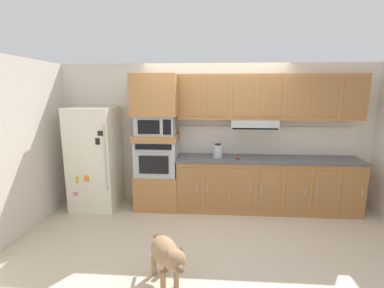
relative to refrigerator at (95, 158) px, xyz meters
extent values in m
plane|color=beige|center=(2.07, -0.68, -0.88)|extent=(9.60, 9.60, 0.00)
cube|color=beige|center=(2.07, 0.43, 0.37)|extent=(6.20, 0.12, 2.50)
cube|color=beige|center=(-0.73, -0.68, 0.37)|extent=(0.12, 7.10, 2.50)
cube|color=silver|center=(0.00, 0.00, 0.00)|extent=(0.76, 0.70, 1.76)
cylinder|color=silver|center=(0.33, -0.37, 0.10)|extent=(0.02, 0.02, 1.10)
cube|color=black|center=(0.27, -0.35, 0.49)|extent=(0.10, 0.01, 0.08)
cube|color=pink|center=(-0.22, -0.35, -0.53)|extent=(0.08, 0.01, 0.07)
cube|color=orange|center=(-0.01, -0.35, -0.26)|extent=(0.08, 0.01, 0.10)
cube|color=gold|center=(-0.17, -0.35, -0.28)|extent=(0.05, 0.01, 0.12)
cube|color=black|center=(0.21, -0.35, 0.36)|extent=(0.07, 0.01, 0.11)
cube|color=#A8703D|center=(1.08, 0.07, -0.58)|extent=(0.74, 0.62, 0.60)
cube|color=#A8AAAF|center=(1.08, 0.07, 0.02)|extent=(0.70, 0.58, 0.60)
cube|color=black|center=(1.08, -0.23, -0.04)|extent=(0.49, 0.01, 0.30)
cube|color=black|center=(1.08, -0.23, 0.26)|extent=(0.59, 0.01, 0.09)
cylinder|color=#A8AAAF|center=(1.08, -0.25, 0.15)|extent=(0.56, 0.02, 0.02)
cube|color=#A8703D|center=(1.08, 0.07, 0.37)|extent=(0.74, 0.62, 0.10)
cube|color=#A8AAAF|center=(1.08, 0.07, 0.58)|extent=(0.64, 0.53, 0.32)
cube|color=black|center=(1.01, -0.20, 0.58)|extent=(0.35, 0.01, 0.22)
cube|color=black|center=(1.30, -0.20, 0.58)|extent=(0.13, 0.01, 0.24)
cube|color=#A8703D|center=(1.08, 0.07, 1.08)|extent=(0.74, 0.62, 0.68)
cube|color=#A8703D|center=(2.96, 0.07, -0.44)|extent=(3.03, 0.60, 0.88)
cube|color=#9A6738|center=(1.66, -0.24, -0.42)|extent=(0.36, 0.01, 0.70)
cylinder|color=#BCBCC1|center=(1.79, -0.25, -0.42)|extent=(0.01, 0.01, 0.12)
cube|color=#9A6738|center=(2.10, -0.24, -0.42)|extent=(0.36, 0.01, 0.70)
cylinder|color=#BCBCC1|center=(1.97, -0.25, -0.42)|extent=(0.01, 0.01, 0.12)
cube|color=#9A6738|center=(2.53, -0.24, -0.42)|extent=(0.36, 0.01, 0.70)
cylinder|color=#BCBCC1|center=(2.66, -0.25, -0.42)|extent=(0.01, 0.01, 0.12)
cube|color=#9A6738|center=(2.96, -0.24, -0.42)|extent=(0.36, 0.01, 0.70)
cylinder|color=#BCBCC1|center=(2.83, -0.25, -0.42)|extent=(0.01, 0.01, 0.12)
cube|color=#9A6738|center=(3.39, -0.24, -0.42)|extent=(0.36, 0.01, 0.70)
cylinder|color=#BCBCC1|center=(3.52, -0.25, -0.42)|extent=(0.01, 0.01, 0.12)
cube|color=#9A6738|center=(3.83, -0.24, -0.42)|extent=(0.36, 0.01, 0.70)
cylinder|color=#BCBCC1|center=(3.70, -0.25, -0.42)|extent=(0.01, 0.01, 0.12)
cube|color=#9A6738|center=(4.26, -0.24, -0.42)|extent=(0.36, 0.01, 0.70)
cylinder|color=#BCBCC1|center=(4.39, -0.25, -0.42)|extent=(0.01, 0.01, 0.12)
cube|color=#4C4C51|center=(2.96, 0.07, 0.02)|extent=(3.07, 0.64, 0.04)
cube|color=silver|center=(2.96, 0.36, 0.29)|extent=(3.07, 0.02, 0.50)
cube|color=#A8703D|center=(2.96, 0.20, 1.05)|extent=(3.03, 0.34, 0.74)
cube|color=#A8AAAF|center=(2.71, 0.13, 0.61)|extent=(0.76, 0.48, 0.14)
cube|color=black|center=(2.71, -0.09, 0.55)|extent=(0.72, 0.04, 0.02)
cube|color=#9A6738|center=(1.66, 0.02, 1.05)|extent=(0.36, 0.01, 0.63)
cube|color=#9A6738|center=(2.10, 0.02, 1.05)|extent=(0.36, 0.01, 0.63)
cube|color=#9A6738|center=(2.53, 0.02, 1.05)|extent=(0.36, 0.01, 0.63)
cube|color=#9A6738|center=(2.96, 0.02, 1.05)|extent=(0.36, 0.01, 0.63)
cube|color=#9A6738|center=(3.39, 0.02, 1.05)|extent=(0.36, 0.01, 0.63)
cube|color=#9A6738|center=(3.83, 0.02, 1.05)|extent=(0.36, 0.01, 0.63)
cube|color=#9A6738|center=(4.26, 0.02, 1.05)|extent=(0.36, 0.01, 0.63)
cylinder|color=red|center=(2.46, -0.05, 0.05)|extent=(0.08, 0.10, 0.03)
cylinder|color=silver|center=(2.55, 0.01, 0.05)|extent=(0.07, 0.10, 0.01)
cylinder|color=#A8AAAF|center=(2.12, 0.02, 0.15)|extent=(0.17, 0.17, 0.22)
cylinder|color=black|center=(2.12, 0.02, 0.27)|extent=(0.10, 0.10, 0.02)
ellipsoid|color=#997551|center=(1.53, -1.87, -0.52)|extent=(0.44, 0.51, 0.26)
sphere|color=#997551|center=(1.68, -2.14, -0.45)|extent=(0.21, 0.21, 0.21)
ellipsoid|color=brown|center=(1.73, -2.23, -0.47)|extent=(0.13, 0.14, 0.07)
cone|color=#997551|center=(1.74, -2.09, -0.36)|extent=(0.06, 0.06, 0.07)
cone|color=#997551|center=(1.61, -2.17, -0.36)|extent=(0.06, 0.06, 0.07)
cylinder|color=#997551|center=(1.39, -1.63, -0.49)|extent=(0.11, 0.15, 0.12)
cylinder|color=#997551|center=(1.67, -1.97, -0.77)|extent=(0.06, 0.06, 0.23)
cylinder|color=#997551|center=(1.54, -2.04, -0.77)|extent=(0.06, 0.06, 0.23)
cylinder|color=#997551|center=(1.52, -1.70, -0.77)|extent=(0.06, 0.06, 0.23)
cylinder|color=#997551|center=(1.39, -1.78, -0.77)|extent=(0.06, 0.06, 0.23)
camera|label=1|loc=(2.01, -4.47, 1.14)|focal=25.48mm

